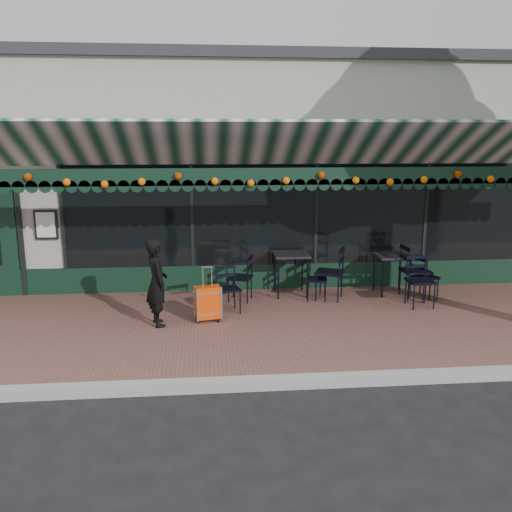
{
  "coord_description": "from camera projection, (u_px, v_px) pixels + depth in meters",
  "views": [
    {
      "loc": [
        -0.73,
        -6.32,
        3.07
      ],
      "look_at": [
        0.01,
        1.6,
        1.34
      ],
      "focal_mm": 38.0,
      "sensor_mm": 36.0,
      "label": 1
    }
  ],
  "objects": [
    {
      "name": "ground",
      "position": [
        267.0,
        386.0,
        6.87
      ],
      "size": [
        80.0,
        80.0,
        0.0
      ],
      "primitive_type": "plane",
      "color": "black",
      "rests_on": "ground"
    },
    {
      "name": "sidewalk",
      "position": [
        253.0,
        327.0,
        8.8
      ],
      "size": [
        18.0,
        4.0,
        0.15
      ],
      "primitive_type": "cube",
      "color": "brown",
      "rests_on": "ground"
    },
    {
      "name": "curb",
      "position": [
        268.0,
        383.0,
        6.77
      ],
      "size": [
        18.0,
        0.16,
        0.15
      ],
      "primitive_type": "cube",
      "color": "#9E9E99",
      "rests_on": "ground"
    },
    {
      "name": "restaurant_building",
      "position": [
        234.0,
        170.0,
        14.01
      ],
      "size": [
        12.0,
        9.6,
        4.5
      ],
      "color": "#A19E8B",
      "rests_on": "ground"
    },
    {
      "name": "woman",
      "position": [
        157.0,
        282.0,
        8.52
      ],
      "size": [
        0.48,
        0.59,
        1.4
      ],
      "primitive_type": "imported",
      "rotation": [
        0.0,
        0.0,
        1.88
      ],
      "color": "black",
      "rests_on": "sidewalk"
    },
    {
      "name": "suitcase",
      "position": [
        208.0,
        303.0,
        8.78
      ],
      "size": [
        0.44,
        0.31,
        0.91
      ],
      "rotation": [
        0.0,
        0.0,
        0.24
      ],
      "color": "#E54007",
      "rests_on": "sidewalk"
    },
    {
      "name": "cafe_table_a",
      "position": [
        392.0,
        259.0,
        10.28
      ],
      "size": [
        0.61,
        0.61,
        0.76
      ],
      "color": "black",
      "rests_on": "sidewalk"
    },
    {
      "name": "cafe_table_b",
      "position": [
        291.0,
        258.0,
        10.19
      ],
      "size": [
        0.65,
        0.65,
        0.8
      ],
      "color": "black",
      "rests_on": "sidewalk"
    },
    {
      "name": "chair_a_left",
      "position": [
        329.0,
        273.0,
        9.95
      ],
      "size": [
        0.65,
        0.65,
        0.99
      ],
      "primitive_type": null,
      "rotation": [
        0.0,
        0.0,
        -1.98
      ],
      "color": "black",
      "rests_on": "sidewalk"
    },
    {
      "name": "chair_a_right",
      "position": [
        416.0,
        271.0,
        10.03
      ],
      "size": [
        0.52,
        0.52,
        1.01
      ],
      "primitive_type": null,
      "rotation": [
        0.0,
        0.0,
        1.6
      ],
      "color": "black",
      "rests_on": "sidewalk"
    },
    {
      "name": "chair_a_front",
      "position": [
        421.0,
        282.0,
        9.51
      ],
      "size": [
        0.46,
        0.46,
        0.91
      ],
      "primitive_type": null,
      "rotation": [
        0.0,
        0.0,
        0.03
      ],
      "color": "black",
      "rests_on": "sidewalk"
    },
    {
      "name": "chair_a_extra",
      "position": [
        424.0,
        277.0,
        9.94
      ],
      "size": [
        0.54,
        0.54,
        0.84
      ],
      "primitive_type": null,
      "rotation": [
        0.0,
        0.0,
        1.95
      ],
      "color": "black",
      "rests_on": "sidewalk"
    },
    {
      "name": "chair_b_left",
      "position": [
        240.0,
        278.0,
        9.88
      ],
      "size": [
        0.53,
        0.53,
        0.85
      ],
      "primitive_type": null,
      "rotation": [
        0.0,
        0.0,
        -1.87
      ],
      "color": "black",
      "rests_on": "sidewalk"
    },
    {
      "name": "chair_b_right",
      "position": [
        317.0,
        280.0,
        9.92
      ],
      "size": [
        0.45,
        0.45,
        0.76
      ],
      "primitive_type": null,
      "rotation": [
        0.0,
        0.0,
        1.38
      ],
      "color": "black",
      "rests_on": "sidewalk"
    },
    {
      "name": "chair_b_front",
      "position": [
        228.0,
        290.0,
        9.22
      ],
      "size": [
        0.48,
        0.48,
        0.8
      ],
      "primitive_type": null,
      "rotation": [
        0.0,
        0.0,
        0.23
      ],
      "color": "black",
      "rests_on": "sidewalk"
    }
  ]
}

